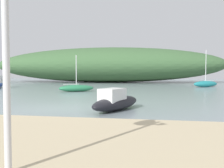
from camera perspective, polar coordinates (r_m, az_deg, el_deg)
ground_plane at (r=13.62m, az=-12.91°, el=-5.42°), size 120.00×120.00×0.00m
distant_hill at (r=46.64m, az=-1.64°, el=4.45°), size 44.15×13.10×6.54m
sailboat_outer_mooring at (r=24.43m, az=-8.31°, el=-0.93°), size 3.56×2.57×3.59m
sailboat_east_reach at (r=33.71m, az=20.98°, el=0.05°), size 3.72×2.87×4.75m
motorboat_off_point at (r=12.38m, az=0.84°, el=-4.10°), size 2.54×3.97×1.12m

